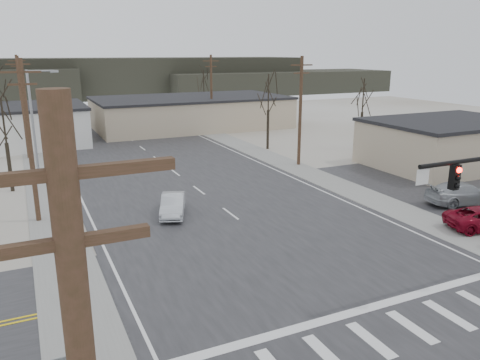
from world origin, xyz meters
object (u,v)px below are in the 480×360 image
object	(u,v)px
sedan_crossing	(173,205)
fire_hydrant	(66,232)
car_parked_silver	(463,193)
car_far_b	(59,112)
car_far_a	(172,127)

from	to	relation	value
sedan_crossing	fire_hydrant	bearing A→B (deg)	-147.32
car_parked_silver	sedan_crossing	bearing A→B (deg)	82.57
sedan_crossing	car_far_b	world-z (taller)	car_far_b
car_far_a	car_far_b	world-z (taller)	car_far_b
car_far_a	sedan_crossing	bearing A→B (deg)	67.26
car_far_a	car_parked_silver	bearing A→B (deg)	97.96
sedan_crossing	car_far_a	distance (m)	33.29
car_far_b	sedan_crossing	bearing A→B (deg)	-105.25
car_far_a	fire_hydrant	bearing A→B (deg)	57.94
sedan_crossing	car_parked_silver	world-z (taller)	car_parked_silver
car_far_b	car_parked_silver	xyz separation A→B (m)	(21.48, -61.33, 0.05)
sedan_crossing	car_far_a	world-z (taller)	car_far_a
fire_hydrant	car_far_b	world-z (taller)	car_far_b
car_parked_silver	car_far_a	bearing A→B (deg)	24.77
fire_hydrant	car_far_a	size ratio (longest dim) A/B	0.18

